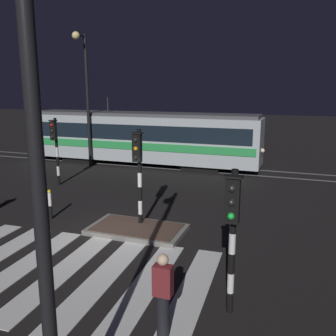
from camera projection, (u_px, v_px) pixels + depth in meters
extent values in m
plane|color=black|center=(108.00, 237.00, 11.79)|extent=(120.00, 120.00, 0.00)
cube|color=#59595E|center=(195.00, 171.00, 21.25)|extent=(80.00, 0.12, 0.03)
cube|color=#59595E|center=(201.00, 166.00, 22.57)|extent=(80.00, 0.12, 0.03)
cube|color=silver|center=(24.00, 266.00, 9.83)|extent=(0.92, 4.77, 0.02)
cube|color=silver|center=(62.00, 272.00, 9.50)|extent=(0.92, 4.77, 0.02)
cube|color=silver|center=(102.00, 279.00, 9.17)|extent=(0.92, 4.77, 0.02)
cube|color=silver|center=(145.00, 286.00, 8.83)|extent=(0.92, 4.77, 0.02)
cube|color=silver|center=(192.00, 294.00, 8.50)|extent=(0.92, 4.77, 0.02)
cube|color=slate|center=(137.00, 230.00, 12.20)|extent=(3.16, 1.78, 0.16)
cube|color=#4C382D|center=(137.00, 227.00, 12.18)|extent=(2.85, 1.60, 0.02)
cylinder|color=black|center=(230.00, 302.00, 7.81)|extent=(0.14, 0.14, 0.45)
cylinder|color=white|center=(231.00, 283.00, 7.71)|extent=(0.14, 0.14, 0.45)
cylinder|color=black|center=(231.00, 263.00, 7.62)|extent=(0.14, 0.14, 0.45)
cylinder|color=white|center=(232.00, 243.00, 7.52)|extent=(0.14, 0.14, 0.45)
cylinder|color=black|center=(233.00, 223.00, 7.43)|extent=(0.14, 0.14, 0.45)
cylinder|color=white|center=(234.00, 202.00, 7.34)|extent=(0.14, 0.14, 0.45)
cylinder|color=black|center=(235.00, 180.00, 7.24)|extent=(0.14, 0.14, 0.45)
cube|color=black|center=(232.00, 201.00, 7.16)|extent=(0.28, 0.20, 0.90)
sphere|color=black|center=(232.00, 189.00, 7.00)|extent=(0.14, 0.14, 0.14)
sphere|color=black|center=(231.00, 203.00, 7.06)|extent=(0.14, 0.14, 0.14)
sphere|color=green|center=(231.00, 216.00, 7.12)|extent=(0.14, 0.14, 0.14)
cube|color=black|center=(233.00, 177.00, 7.06)|extent=(0.36, 0.24, 0.04)
cylinder|color=black|center=(59.00, 180.00, 18.16)|extent=(0.14, 0.14, 0.47)
cylinder|color=white|center=(58.00, 171.00, 18.06)|extent=(0.14, 0.14, 0.47)
cylinder|color=black|center=(58.00, 161.00, 17.96)|extent=(0.14, 0.14, 0.47)
cylinder|color=white|center=(57.00, 152.00, 17.86)|extent=(0.14, 0.14, 0.47)
cylinder|color=black|center=(56.00, 142.00, 17.76)|extent=(0.14, 0.14, 0.47)
cylinder|color=white|center=(56.00, 133.00, 17.66)|extent=(0.14, 0.14, 0.47)
cylinder|color=black|center=(55.00, 123.00, 17.56)|extent=(0.14, 0.14, 0.47)
cube|color=black|center=(53.00, 131.00, 17.48)|extent=(0.28, 0.20, 0.90)
sphere|color=red|center=(52.00, 125.00, 17.32)|extent=(0.14, 0.14, 0.14)
sphere|color=black|center=(52.00, 131.00, 17.38)|extent=(0.14, 0.14, 0.14)
sphere|color=black|center=(52.00, 137.00, 17.44)|extent=(0.14, 0.14, 0.14)
cube|color=black|center=(53.00, 120.00, 17.37)|extent=(0.36, 0.24, 0.04)
cylinder|color=black|center=(140.00, 221.00, 12.55)|extent=(0.14, 0.14, 0.48)
cylinder|color=white|center=(140.00, 207.00, 12.44)|extent=(0.14, 0.14, 0.48)
cylinder|color=black|center=(140.00, 194.00, 12.34)|extent=(0.14, 0.14, 0.48)
cylinder|color=white|center=(140.00, 180.00, 12.24)|extent=(0.14, 0.14, 0.48)
cylinder|color=black|center=(140.00, 166.00, 12.13)|extent=(0.14, 0.14, 0.48)
cylinder|color=white|center=(139.00, 151.00, 12.03)|extent=(0.14, 0.14, 0.48)
cylinder|color=black|center=(139.00, 137.00, 11.93)|extent=(0.14, 0.14, 0.48)
cube|color=black|center=(137.00, 148.00, 11.85)|extent=(0.28, 0.20, 0.90)
sphere|color=black|center=(136.00, 140.00, 11.69)|extent=(0.14, 0.14, 0.14)
sphere|color=orange|center=(136.00, 149.00, 11.75)|extent=(0.14, 0.14, 0.14)
sphere|color=black|center=(136.00, 157.00, 11.81)|extent=(0.14, 0.14, 0.14)
cube|color=black|center=(137.00, 133.00, 11.75)|extent=(0.36, 0.24, 0.04)
cylinder|color=black|center=(38.00, 182.00, 4.11)|extent=(0.18, 0.18, 7.29)
cylinder|color=black|center=(88.00, 103.00, 21.81)|extent=(0.18, 0.18, 7.73)
cylinder|color=black|center=(80.00, 35.00, 20.60)|extent=(0.10, 0.90, 0.10)
sphere|color=#F9E08C|center=(76.00, 36.00, 20.20)|extent=(0.44, 0.44, 0.44)
cube|color=#B2BCC1|center=(140.00, 138.00, 22.80)|extent=(14.78, 2.50, 2.70)
cube|color=green|center=(132.00, 146.00, 21.70)|extent=(14.49, 0.04, 0.44)
cube|color=green|center=(148.00, 140.00, 24.04)|extent=(14.49, 0.04, 0.44)
cube|color=black|center=(132.00, 133.00, 21.54)|extent=(14.05, 0.03, 0.90)
cube|color=#4C4C51|center=(140.00, 114.00, 22.49)|extent=(14.49, 2.30, 0.20)
cylinder|color=#262628|center=(108.00, 105.00, 23.12)|extent=(0.08, 0.08, 1.00)
cube|color=black|center=(203.00, 166.00, 21.78)|extent=(2.20, 2.00, 0.35)
cube|color=black|center=(85.00, 158.00, 24.46)|extent=(2.20, 2.00, 0.35)
sphere|color=#F9F2CC|center=(263.00, 151.00, 20.42)|extent=(0.24, 0.24, 0.24)
cylinder|color=black|center=(163.00, 316.00, 6.96)|extent=(0.24, 0.24, 0.88)
cube|color=maroon|center=(163.00, 281.00, 6.81)|extent=(0.36, 0.22, 0.60)
sphere|color=beige|center=(163.00, 260.00, 6.72)|extent=(0.22, 0.22, 0.22)
cylinder|color=black|center=(51.00, 212.00, 13.38)|extent=(0.12, 0.12, 0.50)
cylinder|color=white|center=(50.00, 199.00, 13.27)|extent=(0.12, 0.12, 0.50)
sphere|color=yellow|center=(49.00, 191.00, 13.21)|extent=(0.12, 0.12, 0.12)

